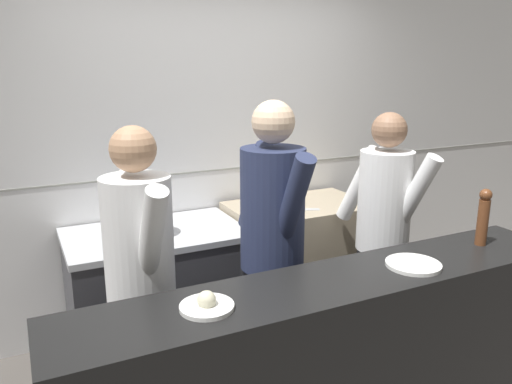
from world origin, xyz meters
The scene contains 13 objects.
wall_back_tiled centered at (0.00, 1.55, 1.30)m, with size 8.00×0.06×2.60m.
oven_range centered at (-0.57, 1.15, 0.43)m, with size 1.14×0.71×0.87m.
prep_counter centered at (0.52, 1.15, 0.45)m, with size 1.02×0.65×0.91m.
pass_counter centered at (-0.05, -0.16, 0.48)m, with size 2.62×0.45×0.96m.
stock_pot centered at (-0.63, 1.10, 0.96)m, with size 0.27×0.27×0.18m.
mixing_bowl_steel centered at (0.32, 1.10, 0.96)m, with size 0.28×0.28×0.09m.
chefs_knife centered at (0.37, 1.06, 0.92)m, with size 0.36×0.18×0.02m.
plated_dish_main centered at (-0.70, -0.17, 0.98)m, with size 0.22×0.22×0.08m.
plated_dish_appetiser centered at (0.35, -0.20, 0.97)m, with size 0.27×0.27×0.02m.
pepper_mill centered at (0.90, -0.13, 1.13)m, with size 0.07×0.07×0.31m.
chef_head_cook centered at (-0.84, 0.39, 0.92)m, with size 0.36×0.72×1.65m.
chef_sous centered at (-0.10, 0.41, 0.97)m, with size 0.36×0.76×1.74m.
chef_line centered at (0.73, 0.47, 0.91)m, with size 0.42×0.71×1.64m.
Camera 1 is at (-1.33, -1.89, 1.92)m, focal length 35.00 mm.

